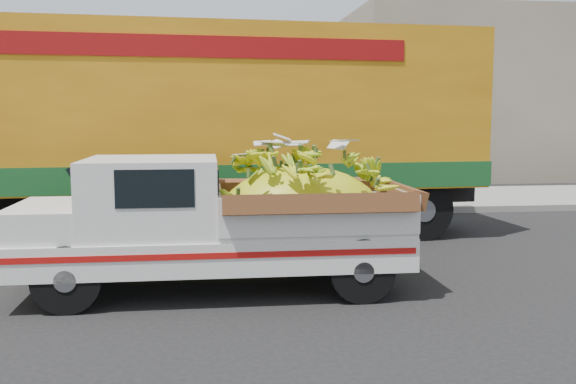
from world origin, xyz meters
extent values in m
plane|color=black|center=(0.00, 0.00, 0.00)|extent=(100.00, 100.00, 0.00)
cube|color=gray|center=(0.00, 5.68, 0.07)|extent=(60.00, 0.25, 0.15)
cube|color=gray|center=(0.00, 7.78, 0.07)|extent=(60.00, 4.00, 0.14)
cube|color=gray|center=(14.00, 14.68, 3.00)|extent=(14.00, 6.00, 6.00)
cylinder|color=black|center=(0.05, -1.20, 0.39)|extent=(0.79, 0.23, 0.79)
cylinder|color=black|center=(0.06, 0.32, 0.39)|extent=(0.79, 0.23, 0.79)
cylinder|color=black|center=(3.47, -1.21, 0.39)|extent=(0.79, 0.23, 0.79)
cylinder|color=black|center=(3.48, 0.30, 0.39)|extent=(0.79, 0.23, 0.79)
cube|color=silver|center=(1.72, -0.45, 0.58)|extent=(4.88, 1.79, 0.40)
cube|color=#A50F0C|center=(1.71, -1.33, 0.64)|extent=(4.77, 0.03, 0.07)
cube|color=silver|center=(-0.68, -0.44, 0.47)|extent=(0.11, 1.73, 0.15)
cube|color=silver|center=(-0.28, -0.44, 0.96)|extent=(0.89, 1.66, 0.37)
cube|color=silver|center=(0.96, -0.44, 1.24)|extent=(1.62, 1.70, 0.93)
cube|color=black|center=(1.06, -1.30, 1.42)|extent=(0.88, 0.01, 0.44)
cube|color=silver|center=(2.96, -0.45, 1.04)|extent=(2.39, 1.77, 0.53)
ellipsoid|color=yellow|center=(2.86, -0.45, 0.93)|extent=(2.16, 1.42, 1.33)
cylinder|color=black|center=(5.52, 2.54, 0.55)|extent=(1.12, 0.39, 1.10)
cylinder|color=black|center=(5.39, 4.53, 0.55)|extent=(1.12, 0.39, 1.10)
cylinder|color=black|center=(4.32, 2.46, 0.55)|extent=(1.12, 0.39, 1.10)
cylinder|color=black|center=(4.19, 4.46, 0.55)|extent=(1.12, 0.39, 1.10)
cube|color=black|center=(0.76, 3.23, 0.78)|extent=(12.04, 1.79, 0.36)
cube|color=orange|center=(0.76, 3.23, 2.38)|extent=(11.90, 3.27, 2.84)
cube|color=#175321|center=(0.76, 3.23, 1.21)|extent=(11.96, 3.29, 0.45)
cube|color=maroon|center=(0.85, 1.97, 3.35)|extent=(8.38, 0.57, 0.35)
camera|label=1|loc=(1.62, -8.56, 2.22)|focal=40.00mm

